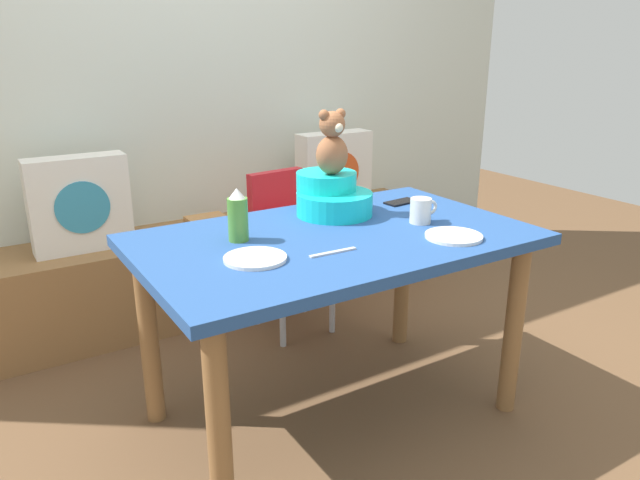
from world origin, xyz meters
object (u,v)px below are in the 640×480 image
object	(u,v)px
infant_seat_teal	(332,196)
coffee_mug	(421,210)
book_stack	(206,222)
pillow_floral_right	(334,171)
dinner_plate_far	(454,236)
highchair	(291,230)
dining_table	(335,262)
ketchup_bottle	(238,216)
teddy_bear	(332,144)
pillow_floral_left	(80,204)
cell_phone	(401,202)
dinner_plate_near	(255,258)

from	to	relation	value
infant_seat_teal	coffee_mug	distance (m)	0.36
book_stack	pillow_floral_right	bearing A→B (deg)	-1.53
dinner_plate_far	highchair	bearing A→B (deg)	95.86
dining_table	ketchup_bottle	xyz separation A→B (m)	(-0.32, 0.12, 0.19)
book_stack	dining_table	world-z (taller)	dining_table
infant_seat_teal	ketchup_bottle	xyz separation A→B (m)	(-0.46, -0.11, 0.02)
book_stack	ketchup_bottle	world-z (taller)	ketchup_bottle
teddy_bear	highchair	bearing A→B (deg)	79.53
highchair	coffee_mug	size ratio (longest dim) A/B	6.58
pillow_floral_right	coffee_mug	size ratio (longest dim) A/B	3.67
teddy_bear	pillow_floral_left	bearing A→B (deg)	130.49
highchair	dinner_plate_far	size ratio (longest dim) A/B	3.95
dinner_plate_far	cell_phone	size ratio (longest dim) A/B	1.39
highchair	coffee_mug	bearing A→B (deg)	-81.00
pillow_floral_right	dinner_plate_far	world-z (taller)	pillow_floral_right
infant_seat_teal	dinner_plate_near	size ratio (longest dim) A/B	1.65
coffee_mug	dinner_plate_near	xyz separation A→B (m)	(-0.71, -0.04, -0.04)
teddy_bear	coffee_mug	size ratio (longest dim) A/B	2.08
dining_table	dinner_plate_near	xyz separation A→B (m)	(-0.36, -0.09, 0.11)
dining_table	teddy_bear	xyz separation A→B (m)	(0.14, 0.23, 0.38)
teddy_bear	infant_seat_teal	bearing A→B (deg)	90.00
dining_table	infant_seat_teal	distance (m)	0.32
pillow_floral_right	ketchup_bottle	size ratio (longest dim) A/B	2.38
pillow_floral_left	teddy_bear	world-z (taller)	teddy_bear
pillow_floral_right	infant_seat_teal	bearing A→B (deg)	-123.65
highchair	infant_seat_teal	distance (m)	0.59
coffee_mug	highchair	bearing A→B (deg)	99.00
dining_table	coffee_mug	bearing A→B (deg)	-8.23
pillow_floral_right	coffee_mug	world-z (taller)	pillow_floral_right
book_stack	teddy_bear	distance (m)	1.09
infant_seat_teal	coffee_mug	world-z (taller)	infant_seat_teal
infant_seat_teal	dinner_plate_far	size ratio (longest dim) A/B	1.65
book_stack	dining_table	bearing A→B (deg)	-88.25
pillow_floral_left	dinner_plate_far	bearing A→B (deg)	-55.06
highchair	dinner_plate_near	distance (m)	1.04
dining_table	coffee_mug	world-z (taller)	coffee_mug
coffee_mug	dinner_plate_near	size ratio (longest dim) A/B	0.60
pillow_floral_right	teddy_bear	world-z (taller)	teddy_bear
coffee_mug	dinner_plate_near	distance (m)	0.71
dinner_plate_near	dinner_plate_far	world-z (taller)	same
teddy_bear	cell_phone	bearing A→B (deg)	-3.04
dining_table	infant_seat_teal	world-z (taller)	infant_seat_teal
ketchup_bottle	dinner_plate_far	distance (m)	0.75
infant_seat_teal	pillow_floral_right	bearing A→B (deg)	56.35
pillow_floral_left	cell_phone	distance (m)	1.47
ketchup_bottle	dinner_plate_far	bearing A→B (deg)	-29.63
dinner_plate_near	coffee_mug	bearing A→B (deg)	2.98
dining_table	ketchup_bottle	world-z (taller)	ketchup_bottle
pillow_floral_right	dinner_plate_near	world-z (taller)	pillow_floral_right
dining_table	dinner_plate_far	xyz separation A→B (m)	(0.33, -0.25, 0.11)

